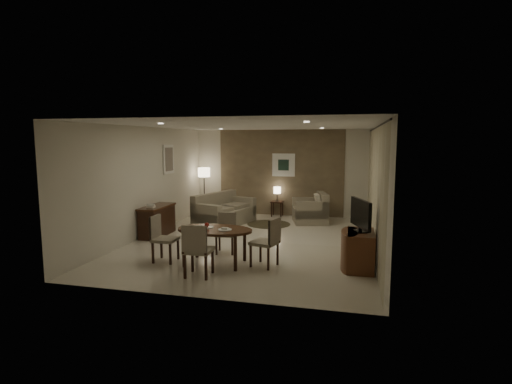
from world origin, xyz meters
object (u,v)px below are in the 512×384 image
(chair_far, at_px, (226,233))
(floor_lamp, at_px, (204,191))
(sofa, at_px, (225,209))
(chair_left, at_px, (165,239))
(armchair, at_px, (310,208))
(dining_table, at_px, (215,246))
(chair_near, at_px, (199,250))
(side_table, at_px, (277,209))
(tv_cabinet, at_px, (361,250))
(chair_right, at_px, (264,242))
(console_desk, at_px, (157,221))

(chair_far, height_order, floor_lamp, floor_lamp)
(chair_far, relative_size, sofa, 0.45)
(chair_left, xyz_separation_m, armchair, (2.36, 4.41, -0.02))
(dining_table, xyz_separation_m, chair_far, (-0.03, 0.77, 0.08))
(chair_near, distance_m, floor_lamp, 5.95)
(dining_table, distance_m, side_table, 5.11)
(chair_near, height_order, sofa, chair_near)
(chair_far, xyz_separation_m, side_table, (0.29, 4.33, -0.18))
(chair_near, height_order, armchair, chair_near)
(tv_cabinet, height_order, dining_table, tv_cabinet)
(chair_far, height_order, chair_left, chair_left)
(chair_left, bearing_deg, armchair, -28.74)
(chair_left, bearing_deg, floor_lamp, 11.76)
(chair_right, bearing_deg, sofa, -134.62)
(console_desk, relative_size, armchair, 1.23)
(floor_lamp, bearing_deg, chair_near, -69.98)
(tv_cabinet, xyz_separation_m, chair_far, (-2.75, 0.42, 0.07))
(chair_right, bearing_deg, console_desk, -102.98)
(armchair, bearing_deg, chair_right, -20.59)
(side_table, distance_m, floor_lamp, 2.40)
(console_desk, bearing_deg, tv_cabinet, -17.05)
(console_desk, xyz_separation_m, floor_lamp, (0.10, 3.01, 0.38))
(armchair, height_order, floor_lamp, floor_lamp)
(tv_cabinet, bearing_deg, chair_far, 171.22)
(console_desk, xyz_separation_m, chair_far, (2.14, -1.08, 0.04))
(console_desk, height_order, dining_table, console_desk)
(armchair, bearing_deg, sofa, -85.75)
(dining_table, xyz_separation_m, chair_right, (0.95, 0.09, 0.12))
(chair_left, xyz_separation_m, floor_lamp, (-1.08, 4.94, 0.30))
(armchair, bearing_deg, chair_near, -30.56)
(chair_near, bearing_deg, chair_right, -143.21)
(floor_lamp, bearing_deg, console_desk, -91.89)
(dining_table, height_order, floor_lamp, floor_lamp)
(chair_far, distance_m, chair_right, 1.20)
(side_table, bearing_deg, tv_cabinet, -62.64)
(dining_table, height_order, chair_right, chair_right)
(sofa, relative_size, floor_lamp, 1.24)
(chair_near, relative_size, armchair, 0.97)
(sofa, bearing_deg, armchair, -52.11)
(chair_left, bearing_deg, side_table, -14.17)
(chair_near, bearing_deg, floor_lamp, -72.61)
(chair_left, xyz_separation_m, sofa, (0.05, 3.60, -0.01))
(armchair, bearing_deg, tv_cabinet, 3.69)
(dining_table, height_order, chair_near, chair_near)
(chair_near, relative_size, floor_lamp, 0.63)
(chair_far, bearing_deg, console_desk, 145.74)
(chair_near, bearing_deg, tv_cabinet, -161.31)
(chair_near, xyz_separation_m, chair_right, (0.99, 0.82, -0.01))
(chair_near, xyz_separation_m, floor_lamp, (-2.04, 5.59, 0.28))
(sofa, xyz_separation_m, floor_lamp, (-1.13, 1.34, 0.31))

